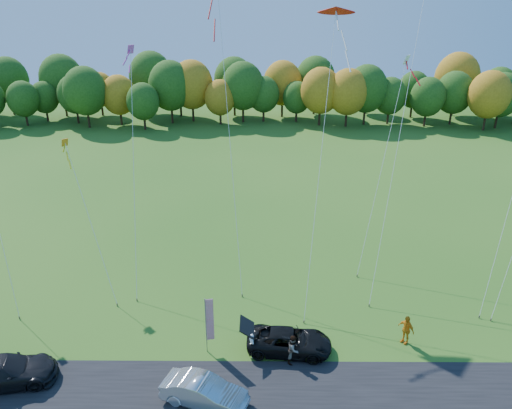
{
  "coord_description": "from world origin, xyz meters",
  "views": [
    {
      "loc": [
        0.21,
        -24.21,
        19.92
      ],
      "look_at": [
        0.0,
        6.0,
        7.0
      ],
      "focal_mm": 35.0,
      "sensor_mm": 36.0,
      "label": 1
    }
  ],
  "objects_px": {
    "silver_sedan": "(204,392)",
    "person_east": "(406,329)",
    "black_suv": "(289,341)",
    "feather_flag": "(209,319)"
  },
  "relations": [
    {
      "from": "black_suv",
      "to": "feather_flag",
      "type": "height_order",
      "value": "feather_flag"
    },
    {
      "from": "person_east",
      "to": "silver_sedan",
      "type": "bearing_deg",
      "value": -106.81
    },
    {
      "from": "black_suv",
      "to": "silver_sedan",
      "type": "distance_m",
      "value": 6.26
    },
    {
      "from": "silver_sedan",
      "to": "person_east",
      "type": "height_order",
      "value": "person_east"
    },
    {
      "from": "feather_flag",
      "to": "silver_sedan",
      "type": "bearing_deg",
      "value": -88.57
    },
    {
      "from": "person_east",
      "to": "feather_flag",
      "type": "xyz_separation_m",
      "value": [
        -11.91,
        -0.9,
        1.33
      ]
    },
    {
      "from": "feather_flag",
      "to": "black_suv",
      "type": "bearing_deg",
      "value": 0.56
    },
    {
      "from": "silver_sedan",
      "to": "person_east",
      "type": "relative_size",
      "value": 2.41
    },
    {
      "from": "black_suv",
      "to": "person_east",
      "type": "relative_size",
      "value": 2.66
    },
    {
      "from": "silver_sedan",
      "to": "person_east",
      "type": "bearing_deg",
      "value": -47.94
    }
  ]
}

